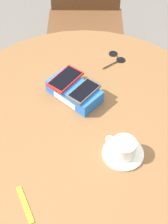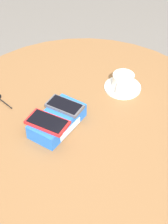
% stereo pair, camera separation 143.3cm
% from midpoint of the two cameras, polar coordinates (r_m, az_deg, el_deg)
% --- Properties ---
extents(ground_plane, '(8.00, 8.00, 0.00)m').
position_cam_midpoint_polar(ground_plane, '(1.84, 17.22, -28.18)').
color(ground_plane, slate).
extents(round_table, '(1.04, 1.04, 0.75)m').
position_cam_midpoint_polar(round_table, '(1.26, 24.03, -20.95)').
color(round_table, '#2D2D2D').
rests_on(round_table, ground_plane).
extents(phone_box, '(0.23, 0.16, 0.05)m').
position_cam_midpoint_polar(phone_box, '(1.15, 23.28, -13.95)').
color(phone_box, blue).
rests_on(phone_box, round_table).
extents(phone_red, '(0.12, 0.16, 0.01)m').
position_cam_midpoint_polar(phone_red, '(1.13, 21.65, -11.76)').
color(phone_red, red).
rests_on(phone_red, phone_box).
extents(phone_gray, '(0.10, 0.14, 0.01)m').
position_cam_midpoint_polar(phone_gray, '(1.13, 25.99, -14.33)').
color(phone_gray, '#515156').
rests_on(phone_gray, phone_box).
extents(saucer, '(0.14, 0.14, 0.01)m').
position_cam_midpoint_polar(saucer, '(1.17, 35.22, -25.12)').
color(saucer, white).
rests_on(saucer, round_table).
extents(coffee_cup, '(0.11, 0.08, 0.06)m').
position_cam_midpoint_polar(coffee_cup, '(1.14, 35.88, -24.50)').
color(coffee_cup, white).
rests_on(coffee_cup, saucer).
extents(lanyard_strap, '(0.13, 0.04, 0.00)m').
position_cam_midpoint_polar(lanyard_strap, '(1.02, 21.92, -38.55)').
color(lanyard_strap, yellow).
rests_on(lanyard_strap, round_table).
extents(sunglasses, '(0.09, 0.12, 0.01)m').
position_cam_midpoint_polar(sunglasses, '(1.35, 27.25, -5.31)').
color(sunglasses, black).
rests_on(sunglasses, round_table).
extents(chair_far_side, '(0.63, 0.63, 0.84)m').
position_cam_midpoint_polar(chair_far_side, '(1.94, 14.64, 5.42)').
color(chair_far_side, brown).
rests_on(chair_far_side, ground_plane).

